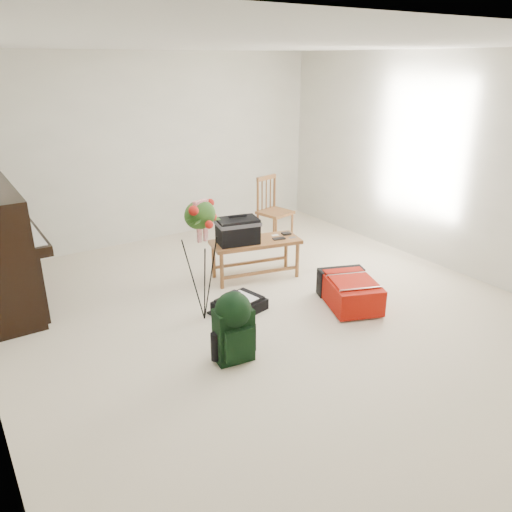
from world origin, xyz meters
TOP-DOWN VIEW (x-y plane):
  - floor at (0.00, 0.00)m, footprint 5.00×5.50m
  - ceiling at (0.00, 0.00)m, footprint 5.00×5.50m
  - wall_back at (0.00, 2.75)m, footprint 5.00×0.04m
  - wall_right at (2.50, 0.00)m, footprint 0.04×5.50m
  - bench at (0.24, 0.79)m, footprint 1.08×0.62m
  - dining_chair at (1.29, 1.71)m, footprint 0.47×0.47m
  - red_suitcase at (0.80, -0.29)m, footprint 0.69×0.84m
  - black_duffel at (-0.21, 0.18)m, footprint 0.54×0.47m
  - green_backpack at (-0.71, -0.55)m, footprint 0.34×0.31m
  - flower_stand at (-0.59, 0.23)m, footprint 0.46×0.46m

SIDE VIEW (x-z plane):
  - floor at x=0.00m, z-range -0.01..0.01m
  - black_duffel at x=-0.21m, z-range -0.03..0.17m
  - red_suitcase at x=0.80m, z-range 0.01..0.31m
  - green_backpack at x=-0.71m, z-range 0.03..0.66m
  - dining_chair at x=1.29m, z-range -0.01..0.90m
  - bench at x=0.24m, z-range 0.16..0.95m
  - flower_stand at x=-0.59m, z-range -0.02..1.23m
  - wall_back at x=0.00m, z-range 0.00..2.50m
  - wall_right at x=2.50m, z-range 0.00..2.50m
  - ceiling at x=0.00m, z-range 2.50..2.50m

